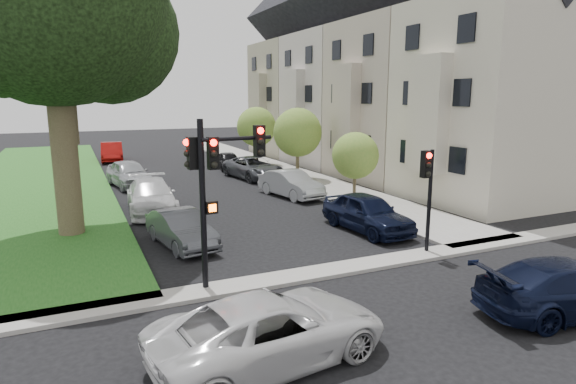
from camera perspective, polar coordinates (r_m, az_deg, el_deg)
name	(u,v)px	position (r m, az deg, el deg)	size (l,w,h in m)	color
ground	(364,297)	(13.53, 8.98, -12.20)	(140.00, 140.00, 0.00)	black
grass_strip	(38,180)	(34.77, -27.48, 1.28)	(8.00, 44.00, 0.12)	#1E5C1A
sidewalk_right	(266,165)	(37.31, -2.60, 3.16)	(3.50, 44.00, 0.12)	gray
sidewalk_cross	(328,271)	(15.09, 4.77, -9.31)	(60.00, 1.00, 0.12)	gray
house_a	(491,64)	(26.70, 22.93, 13.84)	(7.70, 7.55, 15.97)	beige
house_b	(398,71)	(32.30, 12.90, 13.85)	(7.70, 7.55, 15.97)	#BBAD9E
house_c	(338,75)	(38.56, 5.99, 13.62)	(7.70, 7.55, 15.97)	#9F9E9D
house_d	(297,78)	(45.19, 1.06, 13.34)	(7.70, 7.55, 15.97)	#A09688
small_tree_a	(355,156)	(24.70, 7.97, 4.29)	(2.39, 2.39, 3.58)	#433927
small_tree_b	(298,133)	(30.58, 1.14, 7.06)	(3.09, 3.09, 4.64)	#433927
small_tree_c	(256,127)	(37.32, -3.75, 7.72)	(3.02, 3.02, 4.53)	#433927
traffic_signal_main	(215,174)	(13.18, -8.63, 2.16)	(2.34, 0.61, 4.78)	black
traffic_signal_secondary	(428,182)	(16.76, 16.23, 1.10)	(0.46, 0.37, 3.62)	black
car_cross_near	(271,329)	(10.21, -2.05, -15.93)	(2.32, 5.02, 1.40)	silver
car_cross_far	(571,288)	(14.04, 30.48, -9.74)	(1.95, 4.80, 1.39)	black
car_parked_0	(367,213)	(19.57, 9.37, -2.42)	(1.81, 4.49, 1.53)	black
car_parked_1	(291,184)	(25.84, 0.33, 0.97)	(1.52, 4.35, 1.43)	#999BA0
car_parked_2	(254,168)	(31.68, -4.09, 2.88)	(2.38, 5.16, 1.43)	#3F4247
car_parked_3	(229,161)	(35.83, -7.04, 3.70)	(1.53, 3.79, 1.29)	black
car_parked_5	(181,229)	(17.83, -12.56, -4.28)	(1.38, 3.94, 1.30)	#3F4247
car_parked_6	(151,196)	(23.39, -15.89, -0.47)	(2.11, 5.20, 1.51)	silver
car_parked_7	(129,174)	(30.26, -18.31, 2.09)	(1.88, 4.68, 1.59)	#999BA0
car_parked_9	(112,152)	(42.59, -20.15, 4.48)	(1.66, 4.75, 1.57)	maroon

